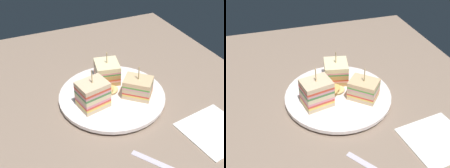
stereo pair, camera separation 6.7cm
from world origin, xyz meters
TOP-DOWN VIEW (x-y plane):
  - ground_plane at (0.00, 0.00)cm, footprint 91.23×78.61cm
  - plate at (0.00, 0.00)cm, footprint 26.25×26.25cm
  - sandwich_wedge_0 at (-6.09, 1.31)cm, footprint 7.75×7.19cm
  - sandwich_wedge_1 at (2.30, -5.80)cm, footprint 6.51×7.59cm
  - sandwich_wedge_2 at (3.07, 5.42)cm, footprint 8.19×8.33cm
  - chip_pile at (-0.61, -1.58)cm, footprint 6.67×7.10cm
  - napkin at (19.37, 15.88)cm, footprint 14.11×14.67cm

SIDE VIEW (x-z plane):
  - ground_plane at x=0.00cm, z-range -1.80..0.00cm
  - napkin at x=19.37cm, z-range 0.00..0.50cm
  - plate at x=0.00cm, z-range 0.17..1.75cm
  - chip_pile at x=-0.61cm, z-range 1.46..3.58cm
  - sandwich_wedge_2 at x=3.07cm, z-range -0.10..8.08cm
  - sandwich_wedge_0 at x=-6.09cm, z-range 0.03..8.32cm
  - sandwich_wedge_1 at x=2.30cm, z-range -0.10..9.80cm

